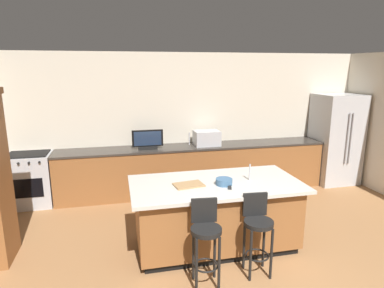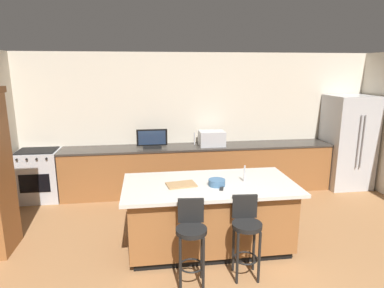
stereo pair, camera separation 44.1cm
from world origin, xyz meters
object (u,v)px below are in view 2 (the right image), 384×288
at_px(range_oven, 40,175).
at_px(fruit_bowl, 217,183).
at_px(kitchen_island, 209,215).
at_px(refrigerator, 347,142).
at_px(microwave, 212,138).
at_px(bar_stool_left, 191,236).
at_px(bar_stool_right, 246,230).
at_px(tv_remote, 222,188).
at_px(tv_monitor, 152,140).
at_px(cutting_board, 181,185).

relative_size(range_oven, fruit_bowl, 4.35).
relative_size(kitchen_island, refrigerator, 1.21).
xyz_separation_m(microwave, fruit_bowl, (-0.36, -2.14, -0.11)).
bearing_deg(kitchen_island, microwave, 77.98).
bearing_deg(kitchen_island, bar_stool_left, -114.60).
bearing_deg(bar_stool_left, microwave, 79.95).
xyz_separation_m(bar_stool_right, tv_remote, (-0.18, 0.47, 0.35)).
relative_size(tv_monitor, tv_remote, 3.31).
distance_m(fruit_bowl, tv_remote, 0.12).
xyz_separation_m(microwave, tv_monitor, (-1.13, -0.05, 0.02)).
height_order(kitchen_island, tv_remote, tv_remote).
bearing_deg(kitchen_island, bar_stool_right, -66.27).
bearing_deg(microwave, tv_monitor, -177.38).
bearing_deg(refrigerator, bar_stool_right, -137.66).
bearing_deg(tv_remote, microwave, 98.74).
relative_size(microwave, bar_stool_left, 0.49).
distance_m(bar_stool_left, cutting_board, 0.80).
bearing_deg(fruit_bowl, kitchen_island, 127.62).
relative_size(kitchen_island, range_oven, 2.39).
bearing_deg(bar_stool_right, fruit_bowl, 115.34).
bearing_deg(tv_monitor, microwave, 2.62).
bearing_deg(bar_stool_right, microwave, 91.46).
bearing_deg(fruit_bowl, bar_stool_left, -122.76).
height_order(range_oven, tv_monitor, tv_monitor).
bearing_deg(refrigerator, kitchen_island, -148.44).
bearing_deg(cutting_board, tv_remote, -20.08).
distance_m(tv_monitor, cutting_board, 2.05).
bearing_deg(fruit_bowl, tv_monitor, 110.28).
bearing_deg(kitchen_island, refrigerator, 31.56).
bearing_deg(tv_monitor, bar_stool_right, -69.57).
bearing_deg(bar_stool_left, tv_remote, 55.46).
distance_m(microwave, cutting_board, 2.23).
bearing_deg(bar_stool_right, tv_remote, 115.52).
relative_size(range_oven, bar_stool_left, 0.96).
height_order(kitchen_island, refrigerator, refrigerator).
xyz_separation_m(tv_monitor, cutting_board, (0.32, -2.02, -0.16)).
relative_size(microwave, tv_remote, 2.82).
bearing_deg(kitchen_island, tv_monitor, 109.27).
bearing_deg(fruit_bowl, cutting_board, 170.88).
height_order(refrigerator, microwave, refrigerator).
xyz_separation_m(range_oven, cutting_board, (2.37, -2.07, 0.45)).
xyz_separation_m(kitchen_island, microwave, (0.44, 2.04, 0.59)).
relative_size(fruit_bowl, tv_remote, 1.26).
xyz_separation_m(refrigerator, microwave, (-2.76, 0.08, 0.13)).
bearing_deg(kitchen_island, fruit_bowl, -52.38).
relative_size(kitchen_island, fruit_bowl, 10.39).
relative_size(refrigerator, tv_remote, 10.83).
xyz_separation_m(kitchen_island, tv_remote, (0.11, -0.20, 0.45)).
xyz_separation_m(range_oven, bar_stool_left, (2.40, -2.79, 0.12)).
distance_m(range_oven, bar_stool_left, 3.68).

